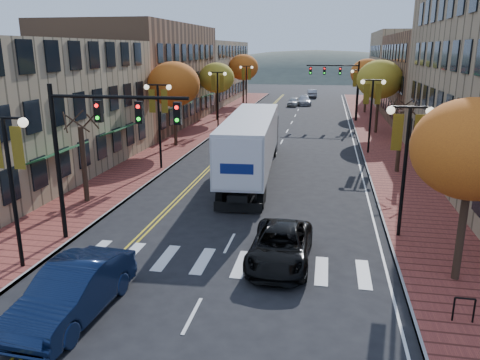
% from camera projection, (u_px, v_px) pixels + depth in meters
% --- Properties ---
extents(ground, '(200.00, 200.00, 0.00)m').
position_uv_depth(ground, '(207.00, 286.00, 17.15)').
color(ground, black).
rests_on(ground, ground).
extents(sidewalk_left, '(4.00, 85.00, 0.15)m').
position_uv_depth(sidewalk_left, '(201.00, 130.00, 49.46)').
color(sidewalk_left, brown).
rests_on(sidewalk_left, ground).
extents(sidewalk_right, '(4.00, 85.00, 0.15)m').
position_uv_depth(sidewalk_right, '(377.00, 136.00, 46.31)').
color(sidewalk_right, brown).
rests_on(sidewalk_right, ground).
extents(building_left_near, '(12.00, 22.00, 9.00)m').
position_uv_depth(building_left_near, '(8.00, 109.00, 31.21)').
color(building_left_near, '#9E8966').
rests_on(building_left_near, ground).
extents(building_left_mid, '(12.00, 24.00, 11.00)m').
position_uv_depth(building_left_mid, '(139.00, 75.00, 52.71)').
color(building_left_mid, brown).
rests_on(building_left_mid, ground).
extents(building_left_far, '(12.00, 26.00, 9.50)m').
position_uv_depth(building_left_far, '(199.00, 72.00, 76.57)').
color(building_left_far, '#9E8966').
rests_on(building_left_far, ground).
extents(building_right_mid, '(15.00, 24.00, 10.00)m').
position_uv_depth(building_right_mid, '(460.00, 80.00, 52.30)').
color(building_right_mid, brown).
rests_on(building_right_mid, ground).
extents(building_right_far, '(15.00, 20.00, 11.00)m').
position_uv_depth(building_right_far, '(423.00, 68.00, 72.98)').
color(building_right_far, '#9E8966').
rests_on(building_right_far, ground).
extents(tree_left_a, '(0.28, 0.28, 4.20)m').
position_uv_depth(tree_left_a, '(84.00, 165.00, 25.69)').
color(tree_left_a, '#382619').
rests_on(tree_left_a, sidewalk_left).
extents(tree_left_b, '(4.48, 4.48, 7.21)m').
position_uv_depth(tree_left_b, '(174.00, 84.00, 39.96)').
color(tree_left_b, '#382619').
rests_on(tree_left_b, sidewalk_left).
extents(tree_left_c, '(4.16, 4.16, 6.69)m').
position_uv_depth(tree_left_c, '(217.00, 78.00, 55.21)').
color(tree_left_c, '#382619').
rests_on(tree_left_c, sidewalk_left).
extents(tree_left_d, '(4.61, 4.61, 7.42)m').
position_uv_depth(tree_left_d, '(243.00, 67.00, 72.10)').
color(tree_left_d, '#382619').
rests_on(tree_left_d, sidewalk_left).
extents(tree_right_a, '(4.16, 4.16, 6.69)m').
position_uv_depth(tree_right_a, '(473.00, 149.00, 16.09)').
color(tree_right_a, '#382619').
rests_on(tree_right_a, sidewalk_right).
extents(tree_right_b, '(0.28, 0.28, 4.20)m').
position_uv_depth(tree_right_b, '(399.00, 142.00, 31.99)').
color(tree_right_b, '#382619').
rests_on(tree_right_b, sidewalk_right).
extents(tree_right_c, '(4.48, 4.48, 7.21)m').
position_uv_depth(tree_right_c, '(380.00, 79.00, 46.27)').
color(tree_right_c, '#382619').
rests_on(tree_right_c, sidewalk_right).
extents(tree_right_d, '(4.35, 4.35, 7.00)m').
position_uv_depth(tree_right_d, '(367.00, 73.00, 61.45)').
color(tree_right_d, '#382619').
rests_on(tree_right_d, sidewalk_right).
extents(lamp_left_a, '(1.96, 0.36, 6.05)m').
position_uv_depth(lamp_left_a, '(9.00, 164.00, 17.30)').
color(lamp_left_a, black).
rests_on(lamp_left_a, ground).
extents(lamp_left_b, '(1.96, 0.36, 6.05)m').
position_uv_depth(lamp_left_b, '(159.00, 110.00, 32.44)').
color(lamp_left_b, black).
rests_on(lamp_left_b, ground).
extents(lamp_left_c, '(1.96, 0.36, 6.05)m').
position_uv_depth(lamp_left_c, '(218.00, 89.00, 49.47)').
color(lamp_left_c, black).
rests_on(lamp_left_c, ground).
extents(lamp_left_d, '(1.96, 0.36, 6.05)m').
position_uv_depth(lamp_left_d, '(246.00, 78.00, 66.51)').
color(lamp_left_d, black).
rests_on(lamp_left_d, ground).
extents(lamp_right_a, '(1.96, 0.36, 6.05)m').
position_uv_depth(lamp_right_a, '(407.00, 146.00, 20.35)').
color(lamp_right_a, black).
rests_on(lamp_right_a, ground).
extents(lamp_right_b, '(1.96, 0.36, 6.05)m').
position_uv_depth(lamp_right_b, '(372.00, 102.00, 37.38)').
color(lamp_right_b, black).
rests_on(lamp_right_b, ground).
extents(lamp_right_c, '(1.96, 0.36, 6.05)m').
position_uv_depth(lamp_right_c, '(359.00, 85.00, 54.42)').
color(lamp_right_c, black).
rests_on(lamp_right_c, ground).
extents(traffic_mast_near, '(6.10, 0.35, 7.00)m').
position_uv_depth(traffic_mast_near, '(96.00, 135.00, 19.61)').
color(traffic_mast_near, black).
rests_on(traffic_mast_near, ground).
extents(traffic_mast_far, '(6.10, 0.34, 7.00)m').
position_uv_depth(traffic_mast_far, '(341.00, 79.00, 54.60)').
color(traffic_mast_far, black).
rests_on(traffic_mast_far, ground).
extents(semi_truck, '(3.71, 17.16, 4.26)m').
position_uv_depth(semi_truck, '(253.00, 139.00, 31.54)').
color(semi_truck, black).
rests_on(semi_truck, ground).
extents(navy_sedan, '(2.14, 5.47, 1.77)m').
position_uv_depth(navy_sedan, '(73.00, 291.00, 15.01)').
color(navy_sedan, '#0D1A37').
rests_on(navy_sedan, ground).
extents(black_suv, '(2.46, 5.21, 1.44)m').
position_uv_depth(black_suv, '(280.00, 246.00, 18.84)').
color(black_suv, black).
rests_on(black_suv, ground).
extents(car_far_white, '(1.94, 3.95, 1.30)m').
position_uv_depth(car_far_white, '(294.00, 102.00, 70.69)').
color(car_far_white, silver).
rests_on(car_far_white, ground).
extents(car_far_silver, '(2.49, 4.85, 1.35)m').
position_uv_depth(car_far_silver, '(304.00, 100.00, 72.19)').
color(car_far_silver, '#B6B7BE').
rests_on(car_far_silver, ground).
extents(car_far_oncoming, '(2.00, 4.50, 1.44)m').
position_uv_depth(car_far_oncoming, '(312.00, 93.00, 83.02)').
color(car_far_oncoming, '#A1A1A9').
rests_on(car_far_oncoming, ground).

